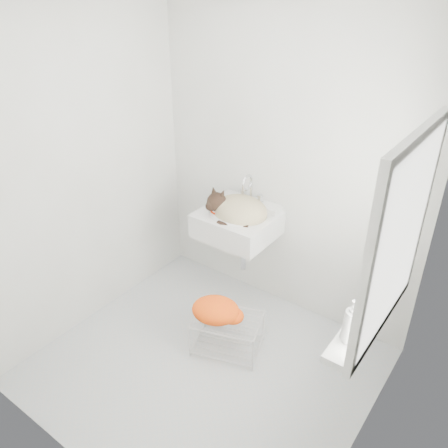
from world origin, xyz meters
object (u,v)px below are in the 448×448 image
Objects in this scene: sink at (237,213)px; cat at (237,210)px; wire_rack at (227,332)px; bottle_b at (368,314)px; bottle_c at (381,295)px; bottle_a at (349,341)px.

sink is 1.20× the size of cat.
cat is 1.02× the size of wire_rack.
sink is 0.05m from cat.
cat is at bearing 156.93° from bottle_b.
wire_rack is 1.20m from bottle_b.
cat is 2.38× the size of bottle_b.
sink reaches higher than bottle_b.
wire_rack is (0.26, -0.48, -0.74)m from cat.
bottle_a is at bearing -90.00° from bottle_c.
sink is 0.90m from wire_rack.
wire_rack is 1.24m from bottle_a.
cat reaches higher than bottle_b.
cat is 0.92m from wire_rack.
cat is 2.19× the size of bottle_a.
bottle_b is at bearing -32.58° from cat.
sink is 3.14× the size of bottle_c.
sink is at bearing 118.41° from wire_rack.
bottle_a is at bearing -32.65° from sink.
wire_rack is 2.57× the size of bottle_c.
bottle_a is (1.23, -0.78, -0.04)m from cat.
bottle_c is (0.00, 0.20, 0.00)m from bottle_b.
bottle_c is (0.98, 0.16, 0.70)m from wire_rack.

